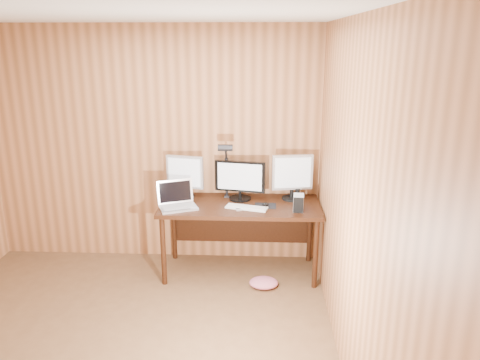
# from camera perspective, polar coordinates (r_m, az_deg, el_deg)

# --- Properties ---
(room_shell) EXTENTS (4.00, 4.00, 4.00)m
(room_shell) POSITION_cam_1_polar(r_m,az_deg,el_deg) (3.20, -18.25, -4.00)
(room_shell) COLOR brown
(room_shell) RESTS_ON ground
(desk) EXTENTS (1.60, 0.70, 0.75)m
(desk) POSITION_cam_1_polar(r_m,az_deg,el_deg) (4.81, 0.07, -4.05)
(desk) COLOR black
(desk) RESTS_ON floor
(monitor_center) EXTENTS (0.52, 0.23, 0.41)m
(monitor_center) POSITION_cam_1_polar(r_m,az_deg,el_deg) (4.78, -0.00, 0.02)
(monitor_center) COLOR black
(monitor_center) RESTS_ON desk
(monitor_left) EXTENTS (0.39, 0.19, 0.44)m
(monitor_left) POSITION_cam_1_polar(r_m,az_deg,el_deg) (4.87, -6.72, 0.58)
(monitor_left) COLOR black
(monitor_left) RESTS_ON desk
(monitor_right) EXTENTS (0.42, 0.20, 0.47)m
(monitor_right) POSITION_cam_1_polar(r_m,az_deg,el_deg) (4.80, 6.40, 0.54)
(monitor_right) COLOR black
(monitor_right) RESTS_ON desk
(laptop) EXTENTS (0.43, 0.39, 0.26)m
(laptop) POSITION_cam_1_polar(r_m,az_deg,el_deg) (4.66, -7.70, -2.52)
(laptop) COLOR silver
(laptop) RESTS_ON desk
(keyboard) EXTENTS (0.43, 0.22, 0.02)m
(keyboard) POSITION_cam_1_polar(r_m,az_deg,el_deg) (4.58, 0.81, -3.37)
(keyboard) COLOR silver
(keyboard) RESTS_ON desk
(mousepad) EXTENTS (0.22, 0.18, 0.00)m
(mousepad) POSITION_cam_1_polar(r_m,az_deg,el_deg) (4.66, 3.12, -3.16)
(mousepad) COLOR black
(mousepad) RESTS_ON desk
(mouse) EXTENTS (0.07, 0.11, 0.04)m
(mouse) POSITION_cam_1_polar(r_m,az_deg,el_deg) (4.65, 3.12, -2.93)
(mouse) COLOR black
(mouse) RESTS_ON mousepad
(hard_drive) EXTENTS (0.11, 0.15, 0.16)m
(hard_drive) POSITION_cam_1_polar(r_m,az_deg,el_deg) (4.54, 7.15, -2.79)
(hard_drive) COLOR silver
(hard_drive) RESTS_ON desk
(phone) EXTENTS (0.09, 0.12, 0.02)m
(phone) POSITION_cam_1_polar(r_m,az_deg,el_deg) (4.57, -0.24, -3.49)
(phone) COLOR silver
(phone) RESTS_ON desk
(speaker) EXTENTS (0.05, 0.05, 0.12)m
(speaker) POSITION_cam_1_polar(r_m,az_deg,el_deg) (4.85, 7.02, -1.76)
(speaker) COLOR black
(speaker) RESTS_ON desk
(desk_lamp) EXTENTS (0.15, 0.21, 0.64)m
(desk_lamp) POSITION_cam_1_polar(r_m,az_deg,el_deg) (4.74, -1.73, 2.13)
(desk_lamp) COLOR black
(desk_lamp) RESTS_ON desk
(fabric_pile) EXTENTS (0.33, 0.29, 0.09)m
(fabric_pile) POSITION_cam_1_polar(r_m,az_deg,el_deg) (4.71, 2.90, -12.41)
(fabric_pile) COLOR #CE6379
(fabric_pile) RESTS_ON floor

